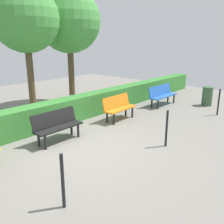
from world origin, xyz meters
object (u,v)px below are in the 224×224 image
bench_black (57,125)px  bench_blue (162,94)px  tree_near (69,22)px  tree_mid (25,19)px  bench_orange (119,107)px  trash_bin (207,96)px

bench_black → bench_blue: bearing=178.1°
tree_near → tree_mid: tree_near is taller
bench_orange → tree_mid: 4.40m
bench_blue → tree_mid: 6.08m
bench_blue → trash_bin: bench_blue is taller
bench_orange → trash_bin: (-4.06, 1.56, -0.07)m
bench_blue → tree_near: bearing=-52.8°
tree_near → trash_bin: size_ratio=5.92×
tree_mid → tree_near: bearing=-173.7°
bench_orange → trash_bin: 4.35m
trash_bin → bench_black: bearing=-13.4°
tree_mid → trash_bin: size_ratio=5.73×
tree_near → bench_black: bearing=44.9°
bench_blue → bench_black: 5.41m
bench_black → tree_near: bearing=-135.8°
bench_blue → tree_near: size_ratio=0.34×
bench_black → trash_bin: bearing=165.8°
bench_blue → bench_orange: bearing=-1.7°
bench_blue → tree_near: 4.93m
bench_black → tree_mid: (-0.94, -2.79, 2.94)m
bench_blue → bench_orange: same height
bench_orange → tree_near: bearing=-99.2°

